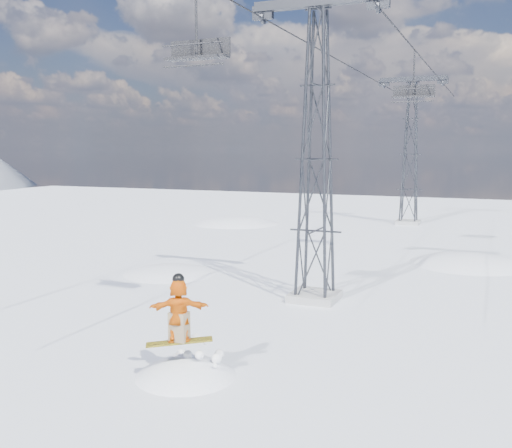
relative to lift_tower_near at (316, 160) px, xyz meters
The scene contains 8 objects.
ground 9.72m from the lift_tower_near, 95.71° to the right, with size 120.00×120.00×0.00m, color white.
snow_terrain 20.81m from the lift_tower_near, 112.81° to the left, with size 39.00×37.00×22.00m.
lift_tower_near is the anchor object (origin of this frame).
lift_tower_far 25.00m from the lift_tower_near, 90.00° to the left, with size 5.20×1.80×11.43m.
haul_cables 12.70m from the lift_tower_near, 90.00° to the left, with size 4.46×51.00×0.06m.
snowboarder_jump 11.15m from the lift_tower_near, 95.72° to the right, with size 4.40×4.40×6.74m.
lift_chair_near 6.59m from the lift_tower_near, 112.84° to the right, with size 2.03×0.58×2.52m.
lift_chair_mid 10.31m from the lift_tower_near, 76.98° to the left, with size 2.10×0.60×2.60m.
Camera 1 is at (7.19, -12.93, 5.86)m, focal length 40.00 mm.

